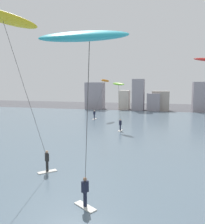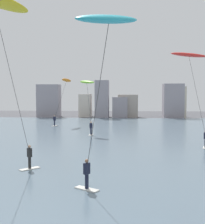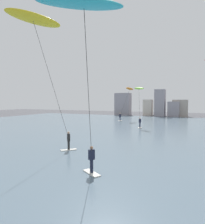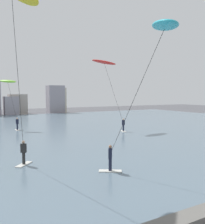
% 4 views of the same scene
% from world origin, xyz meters
% --- Properties ---
extents(water_bay, '(84.00, 52.00, 0.10)m').
position_xyz_m(water_bay, '(0.00, 30.40, 0.05)').
color(water_bay, slate).
rests_on(water_bay, ground).
extents(far_shore_buildings, '(30.99, 5.02, 7.71)m').
position_xyz_m(far_shore_buildings, '(-0.51, 59.10, 3.15)').
color(far_shore_buildings, gray).
rests_on(far_shore_buildings, ground).
extents(kitesurfer_cyan, '(3.61, 5.60, 8.75)m').
position_xyz_m(kitesurfer_cyan, '(-0.17, 8.04, 7.77)').
color(kitesurfer_cyan, silver).
rests_on(kitesurfer_cyan, water_bay).
extents(kitesurfer_lime, '(2.41, 3.95, 6.78)m').
position_xyz_m(kitesurfer_lime, '(-3.83, 33.34, 5.71)').
color(kitesurfer_lime, silver).
rests_on(kitesurfer_lime, water_bay).
extents(kitesurfer_orange, '(2.68, 4.30, 7.48)m').
position_xyz_m(kitesurfer_orange, '(-8.45, 42.82, 6.42)').
color(kitesurfer_orange, silver).
rests_on(kitesurfer_orange, water_bay).
extents(kitesurfer_red, '(3.82, 4.61, 9.33)m').
position_xyz_m(kitesurfer_red, '(7.35, 26.67, 8.48)').
color(kitesurfer_red, silver).
rests_on(kitesurfer_red, water_bay).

